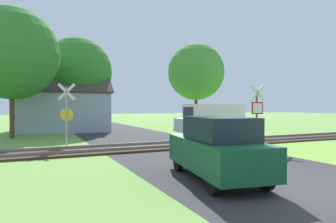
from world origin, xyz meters
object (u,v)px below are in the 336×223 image
(mail_truck, at_px, (212,118))
(stop_sign_near, at_px, (257,111))
(house, at_px, (63,110))
(tree_far, at_px, (196,72))
(crossing_sign_far, at_px, (67,111))
(tree_center, at_px, (78,71))
(parked_car, at_px, (217,148))
(tree_left, at_px, (11,53))

(mail_truck, bearing_deg, stop_sign_near, 167.20)
(house, xyz_separation_m, mail_truck, (9.57, -8.27, -0.58))
(tree_far, bearing_deg, stop_sign_near, -110.54)
(crossing_sign_far, height_order, tree_center, tree_center)
(stop_sign_near, relative_size, parked_car, 0.76)
(tree_far, distance_m, mail_truck, 12.51)
(stop_sign_near, distance_m, house, 17.00)
(stop_sign_near, relative_size, mail_truck, 0.64)
(tree_left, xyz_separation_m, mail_truck, (13.14, -3.44, -4.30))
(crossing_sign_far, distance_m, tree_far, 20.48)
(crossing_sign_far, relative_size, tree_far, 0.36)
(house, bearing_deg, tree_left, -122.78)
(stop_sign_near, xyz_separation_m, tree_left, (-11.38, 10.27, 3.71))
(stop_sign_near, relative_size, tree_left, 0.37)
(tree_center, bearing_deg, house, -171.24)
(stop_sign_near, distance_m, tree_center, 16.96)
(stop_sign_near, relative_size, tree_far, 0.35)
(tree_left, distance_m, parked_car, 16.69)
(crossing_sign_far, xyz_separation_m, tree_left, (-2.78, 6.06, 3.71))
(tree_center, distance_m, mail_truck, 12.48)
(house, distance_m, mail_truck, 12.66)
(tree_left, bearing_deg, tree_center, 46.11)
(tree_center, bearing_deg, crossing_sign_far, -100.51)
(crossing_sign_far, relative_size, mail_truck, 0.66)
(tree_left, height_order, mail_truck, tree_left)
(stop_sign_near, height_order, tree_left, tree_left)
(house, xyz_separation_m, tree_center, (1.26, 0.19, 3.33))
(tree_center, height_order, parked_car, tree_center)
(tree_center, xyz_separation_m, parked_car, (1.08, -19.92, -4.25))
(stop_sign_near, bearing_deg, house, -49.54)
(crossing_sign_far, bearing_deg, tree_center, 95.94)
(house, height_order, parked_car, house)
(crossing_sign_far, distance_m, parked_car, 9.43)
(stop_sign_near, bearing_deg, tree_far, -97.41)
(mail_truck, xyz_separation_m, parked_car, (-7.22, -11.46, -0.34))
(tree_center, height_order, tree_far, tree_far)
(house, bearing_deg, mail_truck, -37.12)
(crossing_sign_far, distance_m, house, 10.91)
(tree_far, bearing_deg, tree_left, -158.29)
(stop_sign_near, relative_size, house, 0.40)
(house, bearing_deg, tree_far, 12.83)
(stop_sign_near, xyz_separation_m, crossing_sign_far, (-8.60, 4.22, -0.00))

